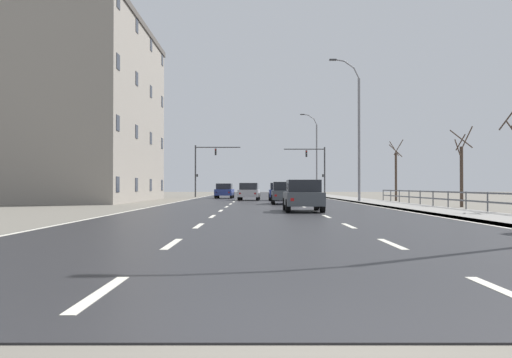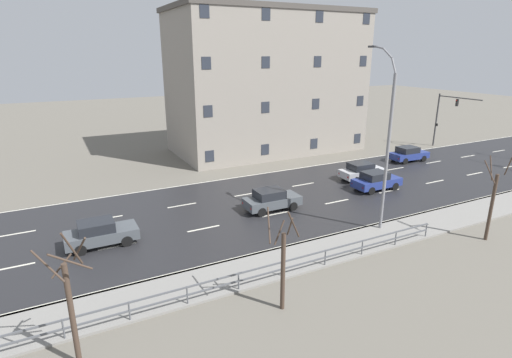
# 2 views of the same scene
# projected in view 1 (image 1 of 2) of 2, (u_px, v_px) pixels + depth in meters

# --- Properties ---
(ground_plane) EXTENTS (160.00, 160.00, 0.12)m
(ground_plane) POSITION_uv_depth(u_px,v_px,m) (260.00, 200.00, 52.30)
(ground_plane) COLOR #666056
(road_asphalt_strip) EXTENTS (14.00, 120.00, 0.03)m
(road_asphalt_strip) POSITION_uv_depth(u_px,v_px,m) (259.00, 197.00, 64.30)
(road_asphalt_strip) COLOR #232326
(road_asphalt_strip) RESTS_ON ground
(sidewalk_right) EXTENTS (3.00, 120.00, 0.12)m
(sidewalk_right) POSITION_uv_depth(u_px,v_px,m) (331.00, 197.00, 64.32)
(sidewalk_right) COLOR gray
(sidewalk_right) RESTS_ON ground
(guardrail) EXTENTS (0.07, 35.62, 1.00)m
(guardrail) POSITION_uv_depth(u_px,v_px,m) (464.00, 197.00, 27.30)
(guardrail) COLOR #515459
(guardrail) RESTS_ON ground
(street_lamp_midground) EXTENTS (2.44, 0.24, 11.39)m
(street_lamp_midground) POSITION_uv_depth(u_px,v_px,m) (356.00, 132.00, 43.56)
(street_lamp_midground) COLOR slate
(street_lamp_midground) RESTS_ON ground
(street_lamp_distant) EXTENTS (2.31, 0.24, 11.04)m
(street_lamp_distant) POSITION_uv_depth(u_px,v_px,m) (314.00, 155.00, 73.94)
(street_lamp_distant) COLOR slate
(street_lamp_distant) RESTS_ON ground
(traffic_signal_right) EXTENTS (5.08, 0.36, 6.11)m
(traffic_signal_right) POSITION_uv_depth(u_px,v_px,m) (316.00, 164.00, 67.80)
(traffic_signal_right) COLOR #38383A
(traffic_signal_right) RESTS_ON ground
(traffic_signal_left) EXTENTS (5.54, 0.36, 6.27)m
(traffic_signal_left) POSITION_uv_depth(u_px,v_px,m) (202.00, 163.00, 66.83)
(traffic_signal_left) COLOR #38383A
(traffic_signal_left) RESTS_ON ground
(car_distant) EXTENTS (1.86, 4.11, 1.57)m
(car_distant) POSITION_uv_depth(u_px,v_px,m) (278.00, 192.00, 48.78)
(car_distant) COLOR navy
(car_distant) RESTS_ON ground
(car_far_right) EXTENTS (1.87, 4.12, 1.57)m
(car_far_right) POSITION_uv_depth(u_px,v_px,m) (283.00, 193.00, 38.86)
(car_far_right) COLOR #474C51
(car_far_right) RESTS_ON ground
(car_near_left) EXTENTS (1.96, 4.16, 1.57)m
(car_near_left) POSITION_uv_depth(u_px,v_px,m) (223.00, 191.00, 58.25)
(car_near_left) COLOR navy
(car_near_left) RESTS_ON ground
(car_mid_centre) EXTENTS (1.84, 4.10, 1.57)m
(car_mid_centre) POSITION_uv_depth(u_px,v_px,m) (301.00, 196.00, 27.13)
(car_mid_centre) COLOR #474C51
(car_mid_centre) RESTS_ON ground
(car_near_right) EXTENTS (2.01, 4.19, 1.57)m
(car_near_right) POSITION_uv_depth(u_px,v_px,m) (247.00, 192.00, 49.59)
(car_near_right) COLOR #B7B7BC
(car_near_right) RESTS_ON ground
(brick_building) EXTENTS (10.96, 21.01, 15.42)m
(brick_building) POSITION_uv_depth(u_px,v_px,m) (80.00, 112.00, 47.73)
(brick_building) COLOR gray
(brick_building) RESTS_ON ground
(bare_tree_mid) EXTENTS (1.48, 1.55, 4.93)m
(bare_tree_mid) POSITION_uv_depth(u_px,v_px,m) (460.00, 171.00, 33.57)
(bare_tree_mid) COLOR #423328
(bare_tree_mid) RESTS_ON ground
(bare_tree_far) EXTENTS (1.38, 1.44, 5.39)m
(bare_tree_far) POSITION_uv_depth(u_px,v_px,m) (394.00, 174.00, 48.19)
(bare_tree_far) COLOR #423328
(bare_tree_far) RESTS_ON ground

